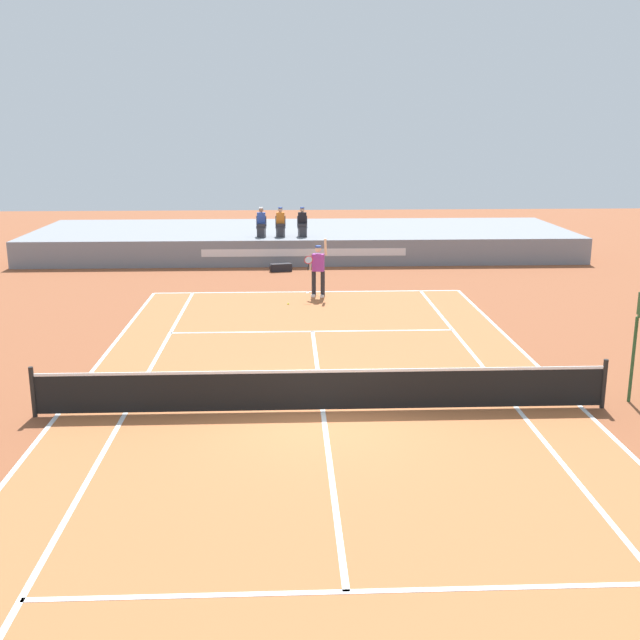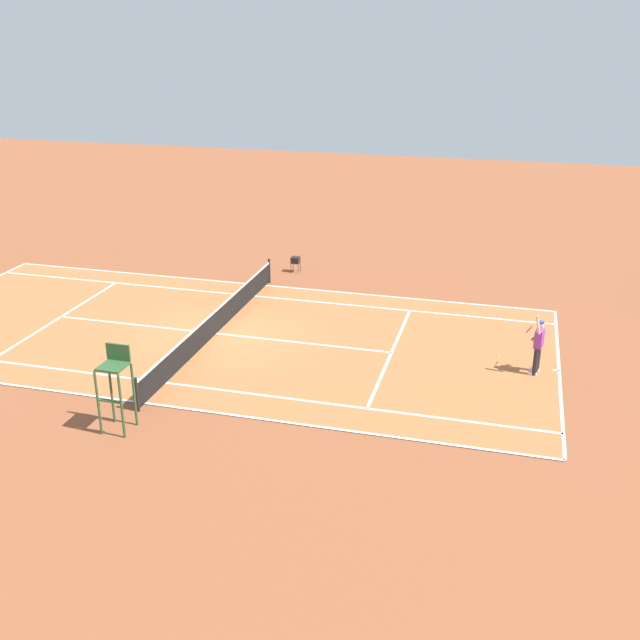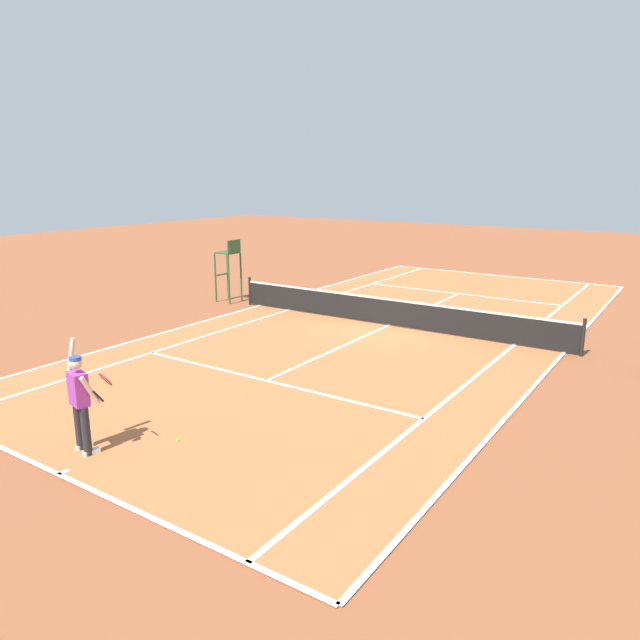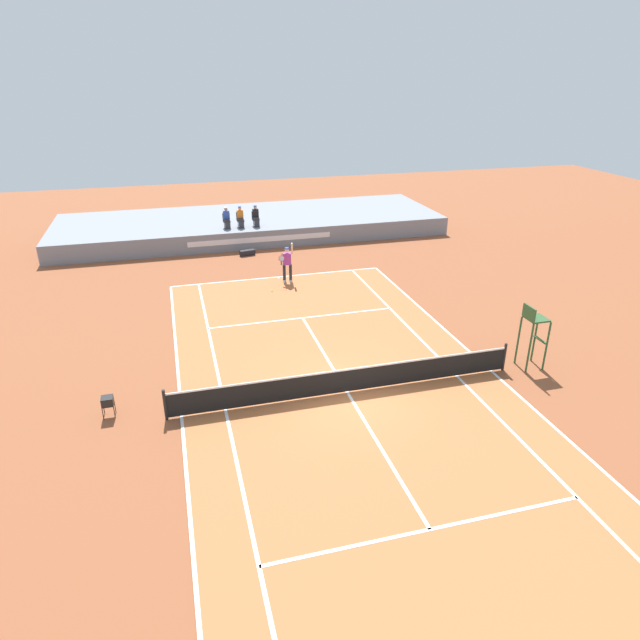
% 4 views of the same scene
% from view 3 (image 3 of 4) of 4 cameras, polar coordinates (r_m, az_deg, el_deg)
% --- Properties ---
extents(ground_plane, '(80.00, 80.00, 0.00)m').
position_cam_3_polar(ground_plane, '(19.46, 6.65, -0.60)').
color(ground_plane, brown).
extents(court, '(11.08, 23.88, 0.03)m').
position_cam_3_polar(court, '(19.46, 6.65, -0.57)').
color(court, '#B76638').
rests_on(court, ground).
extents(net, '(11.98, 0.10, 1.07)m').
position_cam_3_polar(net, '(19.34, 6.70, 0.90)').
color(net, black).
rests_on(net, ground).
extents(tennis_player, '(0.83, 0.61, 2.08)m').
position_cam_3_polar(tennis_player, '(11.22, -22.25, -7.28)').
color(tennis_player, '#232328').
rests_on(tennis_player, ground).
extents(tennis_ball, '(0.07, 0.07, 0.07)m').
position_cam_3_polar(tennis_ball, '(11.49, -13.72, -11.31)').
color(tennis_ball, '#D1E533').
rests_on(tennis_ball, ground).
extents(umpire_chair, '(0.77, 0.77, 2.44)m').
position_cam_3_polar(umpire_chair, '(23.09, -8.84, 5.57)').
color(umpire_chair, '#2D562D').
rests_on(umpire_chair, ground).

